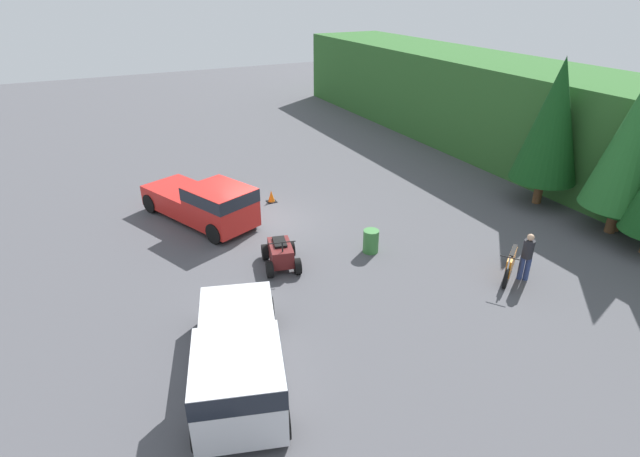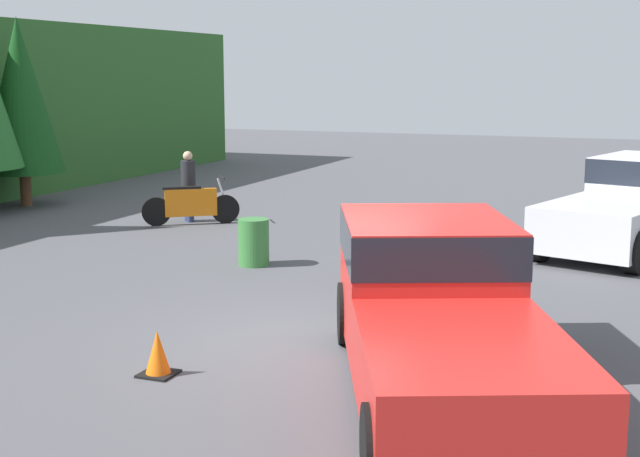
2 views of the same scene
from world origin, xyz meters
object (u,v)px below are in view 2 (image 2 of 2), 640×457
(pickup_truck_red, at_px, (437,305))
(quad_atv, at_px, (422,260))
(pickup_truck_second, at_px, (636,201))
(rider_person, at_px, (188,183))
(dirt_bike, at_px, (191,205))
(traffic_cone, at_px, (158,355))
(steel_barrel, at_px, (254,242))

(pickup_truck_red, distance_m, quad_atv, 4.81)
(pickup_truck_second, relative_size, rider_person, 3.24)
(pickup_truck_red, relative_size, pickup_truck_second, 1.05)
(rider_person, bearing_deg, dirt_bike, -100.79)
(rider_person, distance_m, traffic_cone, 11.22)
(pickup_truck_red, distance_m, steel_barrel, 7.02)
(traffic_cone, bearing_deg, pickup_truck_red, -74.24)
(rider_person, height_order, traffic_cone, rider_person)
(dirt_bike, xyz_separation_m, rider_person, (0.36, 0.27, 0.46))
(steel_barrel, bearing_deg, pickup_truck_red, -136.64)
(pickup_truck_second, bearing_deg, steel_barrel, 141.58)
(dirt_bike, height_order, quad_atv, quad_atv)
(traffic_cone, bearing_deg, dirt_bike, 27.68)
(dirt_bike, relative_size, rider_person, 1.13)
(quad_atv, relative_size, rider_person, 1.19)
(traffic_cone, relative_size, steel_barrel, 0.62)
(pickup_truck_second, bearing_deg, quad_atv, 164.81)
(dirt_bike, bearing_deg, traffic_cone, -98.22)
(pickup_truck_second, distance_m, dirt_bike, 9.98)
(rider_person, bearing_deg, steel_barrel, -94.03)
(pickup_truck_second, height_order, quad_atv, pickup_truck_second)
(pickup_truck_red, height_order, pickup_truck_second, same)
(traffic_cone, distance_m, steel_barrel, 6.20)
(pickup_truck_red, relative_size, rider_person, 3.40)
(traffic_cone, bearing_deg, pickup_truck_second, -24.96)
(dirt_bike, bearing_deg, steel_barrel, -82.34)
(pickup_truck_red, xyz_separation_m, pickup_truck_second, (9.67, -1.74, -0.00))
(pickup_truck_red, bearing_deg, dirt_bike, 20.21)
(pickup_truck_red, height_order, rider_person, pickup_truck_red)
(pickup_truck_red, distance_m, traffic_cone, 3.37)
(dirt_bike, relative_size, traffic_cone, 3.52)
(dirt_bike, xyz_separation_m, steel_barrel, (-3.54, -3.37, -0.03))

